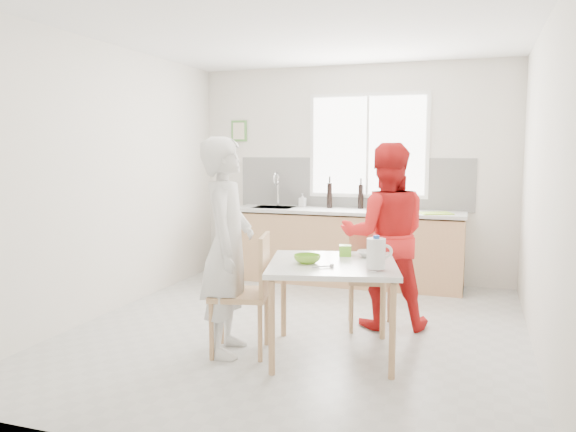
% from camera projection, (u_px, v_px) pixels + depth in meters
% --- Properties ---
extents(ground, '(4.50, 4.50, 0.00)m').
position_uv_depth(ground, '(298.00, 330.00, 5.15)').
color(ground, '#B7B7B2').
rests_on(ground, ground).
extents(room_shell, '(4.50, 4.50, 4.50)m').
position_uv_depth(room_shell, '(299.00, 150.00, 4.96)').
color(room_shell, silver).
rests_on(room_shell, ground).
extents(window, '(1.50, 0.06, 1.30)m').
position_uv_depth(window, '(368.00, 146.00, 6.98)').
color(window, white).
rests_on(window, room_shell).
extents(backsplash, '(3.00, 0.02, 0.65)m').
position_uv_depth(backsplash, '(352.00, 183.00, 7.11)').
color(backsplash, white).
rests_on(backsplash, room_shell).
extents(picture_frame, '(0.22, 0.03, 0.28)m').
position_uv_depth(picture_frame, '(239.00, 131.00, 7.52)').
color(picture_frame, '#559644').
rests_on(picture_frame, room_shell).
extents(kitchen_counter, '(2.84, 0.64, 1.37)m').
position_uv_depth(kitchen_counter, '(346.00, 250.00, 6.94)').
color(kitchen_counter, tan).
rests_on(kitchen_counter, ground).
extents(dining_table, '(1.20, 1.20, 0.76)m').
position_uv_depth(dining_table, '(333.00, 272.00, 4.45)').
color(dining_table, silver).
rests_on(dining_table, ground).
extents(chair_left, '(0.54, 0.54, 0.98)m').
position_uv_depth(chair_left, '(249.00, 288.00, 4.53)').
color(chair_left, tan).
rests_on(chair_left, ground).
extents(chair_far, '(0.52, 0.52, 0.93)m').
position_uv_depth(chair_far, '(371.00, 272.00, 5.25)').
color(chair_far, tan).
rests_on(chair_far, ground).
extents(person_white, '(0.56, 0.72, 1.75)m').
position_uv_depth(person_white, '(227.00, 247.00, 4.50)').
color(person_white, silver).
rests_on(person_white, ground).
extents(person_red, '(0.96, 0.83, 1.71)m').
position_uv_depth(person_red, '(385.00, 236.00, 5.19)').
color(person_red, red).
rests_on(person_red, ground).
extents(bowl_green, '(0.26, 0.26, 0.07)m').
position_uv_depth(bowl_green, '(307.00, 259.00, 4.41)').
color(bowl_green, '#76BA2B').
rests_on(bowl_green, dining_table).
extents(bowl_white, '(0.24, 0.24, 0.05)m').
position_uv_depth(bowl_white, '(369.00, 254.00, 4.66)').
color(bowl_white, silver).
rests_on(bowl_white, dining_table).
extents(milk_jug, '(0.19, 0.14, 0.24)m').
position_uv_depth(milk_jug, '(377.00, 253.00, 4.12)').
color(milk_jug, white).
rests_on(milk_jug, dining_table).
extents(green_box, '(0.12, 0.12, 0.09)m').
position_uv_depth(green_box, '(345.00, 251.00, 4.70)').
color(green_box, '#75CB2E').
rests_on(green_box, dining_table).
extents(spoon, '(0.14, 0.10, 0.01)m').
position_uv_depth(spoon, '(322.00, 267.00, 4.23)').
color(spoon, '#A5A5AA').
rests_on(spoon, dining_table).
extents(cutting_board, '(0.42, 0.37, 0.01)m').
position_uv_depth(cutting_board, '(436.00, 213.00, 6.43)').
color(cutting_board, '#8EBF2C').
rests_on(cutting_board, kitchen_counter).
extents(wine_bottle_a, '(0.07, 0.07, 0.32)m').
position_uv_depth(wine_bottle_a, '(330.00, 195.00, 7.05)').
color(wine_bottle_a, black).
rests_on(wine_bottle_a, kitchen_counter).
extents(wine_bottle_b, '(0.07, 0.07, 0.30)m').
position_uv_depth(wine_bottle_b, '(361.00, 197.00, 6.98)').
color(wine_bottle_b, black).
rests_on(wine_bottle_b, kitchen_counter).
extents(jar_amber, '(0.06, 0.06, 0.16)m').
position_uv_depth(jar_amber, '(372.00, 203.00, 6.87)').
color(jar_amber, olive).
rests_on(jar_amber, kitchen_counter).
extents(soap_bottle, '(0.09, 0.09, 0.17)m').
position_uv_depth(soap_bottle, '(302.00, 200.00, 7.23)').
color(soap_bottle, '#999999').
rests_on(soap_bottle, kitchen_counter).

